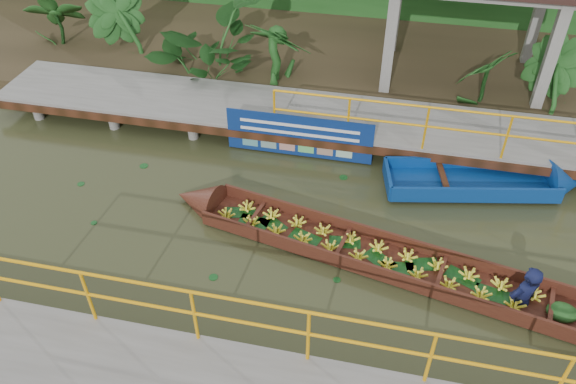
# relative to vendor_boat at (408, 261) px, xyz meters

# --- Properties ---
(ground) EXTENTS (80.00, 80.00, 0.00)m
(ground) POSITION_rel_vendor_boat_xyz_m (-2.11, 0.46, -0.22)
(ground) COLOR #2E3319
(ground) RESTS_ON ground
(land_strip) EXTENTS (30.00, 8.00, 0.45)m
(land_strip) POSITION_rel_vendor_boat_xyz_m (-2.11, 7.96, 0.00)
(land_strip) COLOR #2E2517
(land_strip) RESTS_ON ground
(far_dock) EXTENTS (16.00, 2.06, 1.66)m
(far_dock) POSITION_rel_vendor_boat_xyz_m (-2.09, 3.89, 0.26)
(far_dock) COLOR slate
(far_dock) RESTS_ON ground
(vendor_boat) EXTENTS (8.85, 2.68, 1.97)m
(vendor_boat) POSITION_rel_vendor_boat_xyz_m (0.00, 0.00, 0.00)
(vendor_boat) COLOR #36140E
(vendor_boat) RESTS_ON ground
(moored_blue_boat) EXTENTS (4.14, 1.80, 0.96)m
(moored_blue_boat) POSITION_rel_vendor_boat_xyz_m (2.08, 2.77, -0.05)
(moored_blue_boat) COLOR navy
(moored_blue_boat) RESTS_ON ground
(blue_banner) EXTENTS (3.24, 0.04, 1.01)m
(blue_banner) POSITION_rel_vendor_boat_xyz_m (-2.55, 2.94, 0.34)
(blue_banner) COLOR navy
(blue_banner) RESTS_ON ground
(tropical_plants) EXTENTS (14.23, 1.23, 1.54)m
(tropical_plants) POSITION_rel_vendor_boat_xyz_m (-3.86, 5.76, 1.00)
(tropical_plants) COLOR #164114
(tropical_plants) RESTS_ON ground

